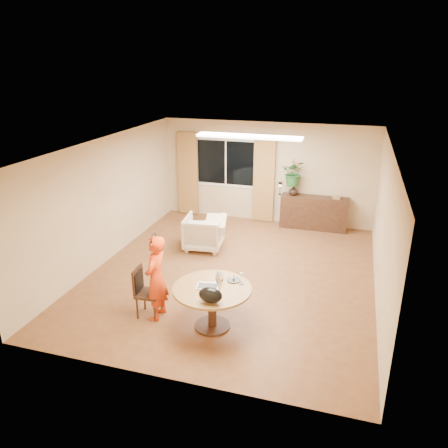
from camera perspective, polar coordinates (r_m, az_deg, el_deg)
name	(u,v)px	position (r m, az deg, el deg)	size (l,w,h in m)	color
floor	(233,273)	(8.90, 1.12, -6.44)	(6.50, 6.50, 0.00)	brown
ceiling	(234,145)	(8.05, 1.26, 10.24)	(6.50, 6.50, 0.00)	white
wall_back	(267,173)	(11.42, 5.61, 6.66)	(5.50, 5.50, 0.00)	tan
wall_left	(107,200)	(9.46, -15.10, 3.02)	(6.50, 6.50, 0.00)	tan
wall_right	(384,228)	(8.14, 20.17, -0.46)	(6.50, 6.50, 0.00)	tan
window	(226,163)	(11.61, 0.25, 8.01)	(1.70, 0.03, 1.30)	white
curtain_left	(188,174)	(11.96, -4.72, 6.57)	(0.55, 0.08, 2.25)	olive
curtain_right	(264,179)	(11.38, 5.24, 5.82)	(0.55, 0.08, 2.25)	olive
ceiling_panel	(249,137)	(9.20, 3.30, 11.33)	(2.20, 0.35, 0.05)	white
dining_table	(212,296)	(6.99, -1.56, -9.41)	(1.25, 1.25, 0.71)	brown
dining_chair	(149,292)	(7.45, -9.82, -8.80)	(0.42, 0.38, 0.87)	black
child	(156,278)	(7.25, -8.85, -6.98)	(0.35, 0.53, 1.46)	red
laptop	(208,280)	(6.89, -2.14, -7.27)	(0.37, 0.25, 0.25)	#B7B7BC
tumbler	(221,277)	(7.10, -0.42, -6.93)	(0.08, 0.08, 0.12)	white
wine_glass	(242,278)	(6.98, 2.30, -7.12)	(0.07, 0.07, 0.20)	white
pot_lid	(234,280)	(7.11, 1.27, -7.28)	(0.22, 0.22, 0.04)	white
handbag	(210,295)	(6.48, -1.78, -9.27)	(0.36, 0.21, 0.24)	black
armchair	(204,232)	(9.90, -2.65, -1.09)	(0.83, 0.85, 0.77)	beige
throw	(216,217)	(9.64, -1.07, 0.87)	(0.45, 0.55, 0.03)	beige
sideboard	(314,213)	(11.28, 11.66, 1.45)	(1.67, 0.41, 0.83)	black
vase	(293,190)	(11.17, 9.06, 4.36)	(0.24, 0.24, 0.25)	black
bouquet	(294,173)	(11.05, 9.15, 6.62)	(0.59, 0.51, 0.66)	#2D6827
book_stack	(336,197)	(11.11, 14.46, 3.41)	(0.19, 0.15, 0.08)	#906A49
desk_lamp	(280,188)	(11.15, 7.34, 4.67)	(0.14, 0.14, 0.34)	black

